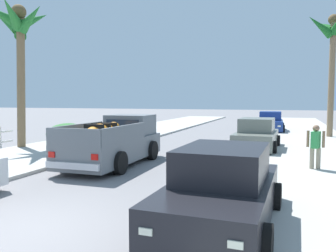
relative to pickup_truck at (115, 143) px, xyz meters
name	(u,v)px	position (x,y,z in m)	size (l,w,h in m)	color
ground_plane	(21,231)	(1.46, -6.53, -0.81)	(160.00, 160.00, 0.00)	slate
sidewalk_left	(94,142)	(-4.18, 5.47, -0.75)	(5.02, 60.00, 0.12)	#B2AFA8
sidewalk_right	(309,151)	(7.11, 5.47, -0.75)	(5.02, 60.00, 0.12)	#B2AFA8
curb_left	(111,143)	(-3.07, 5.47, -0.76)	(0.16, 60.00, 0.10)	silver
curb_right	(284,150)	(6.00, 5.47, -0.76)	(0.16, 60.00, 0.10)	silver
pickup_truck	(115,143)	(0.00, 0.00, 0.00)	(2.25, 5.22, 1.80)	slate
car_left_near	(270,122)	(4.98, 15.46, -0.10)	(2.11, 4.30, 1.54)	navy
car_right_near	(256,136)	(4.75, 5.38, -0.10)	(2.14, 4.31, 1.54)	slate
car_right_mid	(222,190)	(4.94, -5.14, -0.10)	(2.13, 4.31, 1.54)	black
palm_tree_left_fore	(333,38)	(8.67, 12.12, 5.38)	(3.25, 3.57, 7.66)	#846B4C
palm_tree_left_mid	(18,32)	(-6.22, 2.15, 4.86)	(3.43, 3.76, 6.98)	brown
hedge_bush	(67,133)	(-5.61, 4.98, -0.26)	(1.80, 2.80, 1.10)	#387538
pedestrian	(316,145)	(7.01, 0.80, 0.10)	(0.57, 0.43, 1.59)	gray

